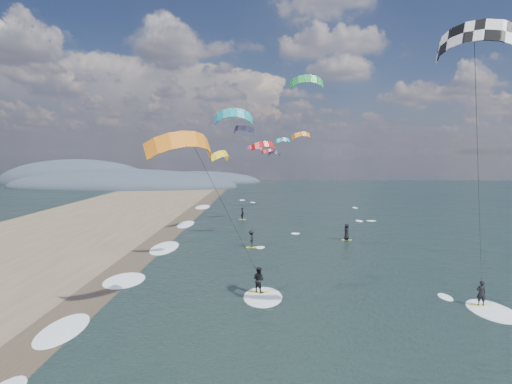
{
  "coord_description": "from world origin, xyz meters",
  "views": [
    {
      "loc": [
        -0.36,
        -16.16,
        9.65
      ],
      "look_at": [
        -1.0,
        12.0,
        7.0
      ],
      "focal_mm": 30.0,
      "sensor_mm": 36.0,
      "label": 1
    }
  ],
  "objects": [
    {
      "name": "wet_sand_strip",
      "position": [
        -12.0,
        10.0,
        0.0
      ],
      "size": [
        3.0,
        240.0,
        0.0
      ],
      "primitive_type": "cube",
      "color": "#382D23",
      "rests_on": "ground"
    },
    {
      "name": "coastal_hills",
      "position": [
        -44.84,
        107.86,
        0.0
      ],
      "size": [
        80.0,
        41.0,
        15.0
      ],
      "color": "#3D4756",
      "rests_on": "ground"
    },
    {
      "name": "kitesurfer_near_a",
      "position": [
        10.05,
        5.32,
        11.96
      ],
      "size": [
        7.67,
        9.17,
        16.1
      ],
      "color": "yellow",
      "rests_on": "ground"
    },
    {
      "name": "kitesurfer_near_b",
      "position": [
        -3.21,
        8.08,
        7.29
      ],
      "size": [
        7.11,
        9.21,
        11.57
      ],
      "color": "yellow",
      "rests_on": "ground"
    },
    {
      "name": "far_kitesurfers",
      "position": [
        1.5,
        30.8,
        0.89
      ],
      "size": [
        13.35,
        18.79,
        1.81
      ],
      "color": "yellow",
      "rests_on": "ground"
    },
    {
      "name": "bg_kite_field",
      "position": [
        0.1,
        53.26,
        11.96
      ],
      "size": [
        14.31,
        72.08,
        8.66
      ],
      "color": "red",
      "rests_on": "ground"
    },
    {
      "name": "shoreline_surf",
      "position": [
        -10.8,
        14.75,
        0.0
      ],
      "size": [
        2.4,
        79.4,
        0.11
      ],
      "color": "white",
      "rests_on": "ground"
    }
  ]
}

